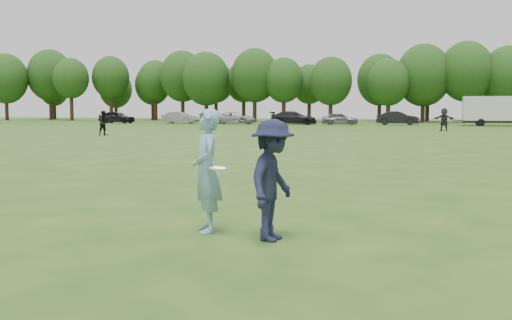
{
  "coord_description": "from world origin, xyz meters",
  "views": [
    {
      "loc": [
        2.87,
        -8.72,
        1.99
      ],
      "look_at": [
        0.15,
        1.03,
        1.1
      ],
      "focal_mm": 42.0,
      "sensor_mm": 36.0,
      "label": 1
    }
  ],
  "objects_px": {
    "cargo_trailer": "(502,110)",
    "car_c": "(235,118)",
    "car_a": "(117,117)",
    "defender": "(273,180)",
    "car_d": "(294,118)",
    "thrower": "(207,171)",
    "car_e": "(340,119)",
    "player_far_d": "(444,119)",
    "car_f": "(398,118)",
    "car_b": "(180,118)",
    "player_far_a": "(104,123)"
  },
  "relations": [
    {
      "from": "cargo_trailer",
      "to": "car_c",
      "type": "bearing_deg",
      "value": 179.48
    },
    {
      "from": "cargo_trailer",
      "to": "car_a",
      "type": "bearing_deg",
      "value": -179.48
    },
    {
      "from": "defender",
      "to": "car_d",
      "type": "relative_size",
      "value": 0.34
    },
    {
      "from": "thrower",
      "to": "car_d",
      "type": "height_order",
      "value": "thrower"
    },
    {
      "from": "car_e",
      "to": "player_far_d",
      "type": "bearing_deg",
      "value": -148.81
    },
    {
      "from": "thrower",
      "to": "car_c",
      "type": "xyz_separation_m",
      "value": [
        -18.76,
        60.6,
        -0.26
      ]
    },
    {
      "from": "defender",
      "to": "cargo_trailer",
      "type": "bearing_deg",
      "value": -2.36
    },
    {
      "from": "defender",
      "to": "cargo_trailer",
      "type": "height_order",
      "value": "cargo_trailer"
    },
    {
      "from": "car_a",
      "to": "car_e",
      "type": "bearing_deg",
      "value": -88.45
    },
    {
      "from": "car_a",
      "to": "cargo_trailer",
      "type": "distance_m",
      "value": 45.81
    },
    {
      "from": "cargo_trailer",
      "to": "car_f",
      "type": "bearing_deg",
      "value": 175.33
    },
    {
      "from": "car_c",
      "to": "car_d",
      "type": "bearing_deg",
      "value": -92.59
    },
    {
      "from": "car_b",
      "to": "car_e",
      "type": "relative_size",
      "value": 1.09
    },
    {
      "from": "car_a",
      "to": "player_far_d",
      "type": "bearing_deg",
      "value": -109.78
    },
    {
      "from": "player_far_a",
      "to": "player_far_d",
      "type": "relative_size",
      "value": 0.9
    },
    {
      "from": "car_c",
      "to": "defender",
      "type": "bearing_deg",
      "value": -158.63
    },
    {
      "from": "thrower",
      "to": "player_far_a",
      "type": "relative_size",
      "value": 1.12
    },
    {
      "from": "car_c",
      "to": "car_a",
      "type": "bearing_deg",
      "value": 95.79
    },
    {
      "from": "car_f",
      "to": "car_e",
      "type": "bearing_deg",
      "value": 102.53
    },
    {
      "from": "car_a",
      "to": "defender",
      "type": "bearing_deg",
      "value": -147.82
    },
    {
      "from": "player_far_d",
      "to": "car_b",
      "type": "distance_m",
      "value": 34.92
    },
    {
      "from": "thrower",
      "to": "car_e",
      "type": "relative_size",
      "value": 0.48
    },
    {
      "from": "car_e",
      "to": "cargo_trailer",
      "type": "relative_size",
      "value": 0.46
    },
    {
      "from": "car_d",
      "to": "car_f",
      "type": "relative_size",
      "value": 1.13
    },
    {
      "from": "player_far_d",
      "to": "car_c",
      "type": "xyz_separation_m",
      "value": [
        -23.8,
        16.16,
        -0.26
      ]
    },
    {
      "from": "thrower",
      "to": "cargo_trailer",
      "type": "height_order",
      "value": "cargo_trailer"
    },
    {
      "from": "car_d",
      "to": "car_e",
      "type": "distance_m",
      "value": 5.45
    },
    {
      "from": "player_far_a",
      "to": "player_far_d",
      "type": "bearing_deg",
      "value": -19.84
    },
    {
      "from": "car_b",
      "to": "car_e",
      "type": "distance_m",
      "value": 20.11
    },
    {
      "from": "defender",
      "to": "car_b",
      "type": "bearing_deg",
      "value": 31.31
    },
    {
      "from": "player_far_a",
      "to": "car_f",
      "type": "relative_size",
      "value": 0.37
    },
    {
      "from": "car_d",
      "to": "defender",
      "type": "bearing_deg",
      "value": -171.75
    },
    {
      "from": "car_c",
      "to": "car_d",
      "type": "distance_m",
      "value": 7.5
    },
    {
      "from": "car_b",
      "to": "car_f",
      "type": "height_order",
      "value": "car_f"
    },
    {
      "from": "thrower",
      "to": "car_c",
      "type": "height_order",
      "value": "thrower"
    },
    {
      "from": "player_far_d",
      "to": "cargo_trailer",
      "type": "height_order",
      "value": "cargo_trailer"
    },
    {
      "from": "defender",
      "to": "car_d",
      "type": "bearing_deg",
      "value": 19.0
    },
    {
      "from": "player_far_d",
      "to": "car_b",
      "type": "relative_size",
      "value": 0.44
    },
    {
      "from": "defender",
      "to": "player_far_a",
      "type": "xyz_separation_m",
      "value": [
        -19.8,
        29.68,
        -0.03
      ]
    },
    {
      "from": "car_f",
      "to": "cargo_trailer",
      "type": "relative_size",
      "value": 0.53
    },
    {
      "from": "player_far_d",
      "to": "car_a",
      "type": "relative_size",
      "value": 0.43
    },
    {
      "from": "cargo_trailer",
      "to": "player_far_d",
      "type": "bearing_deg",
      "value": -112.1
    },
    {
      "from": "defender",
      "to": "car_a",
      "type": "height_order",
      "value": "defender"
    },
    {
      "from": "car_a",
      "to": "car_d",
      "type": "xyz_separation_m",
      "value": [
        23.01,
        -0.08,
        0.0
      ]
    },
    {
      "from": "car_a",
      "to": "player_far_a",
      "type": "bearing_deg",
      "value": -151.15
    },
    {
      "from": "player_far_a",
      "to": "defender",
      "type": "bearing_deg",
      "value": -108.64
    },
    {
      "from": "player_far_d",
      "to": "car_c",
      "type": "distance_m",
      "value": 28.77
    },
    {
      "from": "player_far_d",
      "to": "cargo_trailer",
      "type": "xyz_separation_m",
      "value": [
        6.45,
        15.88,
        0.8
      ]
    },
    {
      "from": "car_a",
      "to": "car_d",
      "type": "relative_size",
      "value": 0.85
    },
    {
      "from": "car_e",
      "to": "car_c",
      "type": "bearing_deg",
      "value": 82.59
    }
  ]
}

